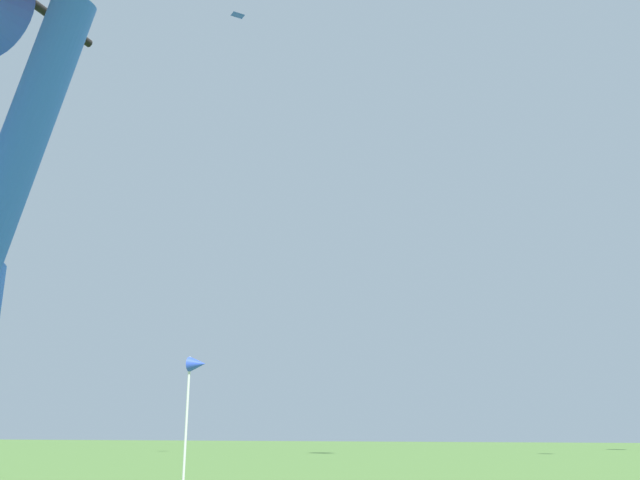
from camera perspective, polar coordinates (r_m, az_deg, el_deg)
distant_kite_blue_overhead_distant at (r=28.01m, az=-7.11°, el=18.78°), size 0.51×0.50×0.19m
marker_flag at (r=10.85m, az=-10.72°, el=-11.39°), size 0.30×0.24×2.16m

